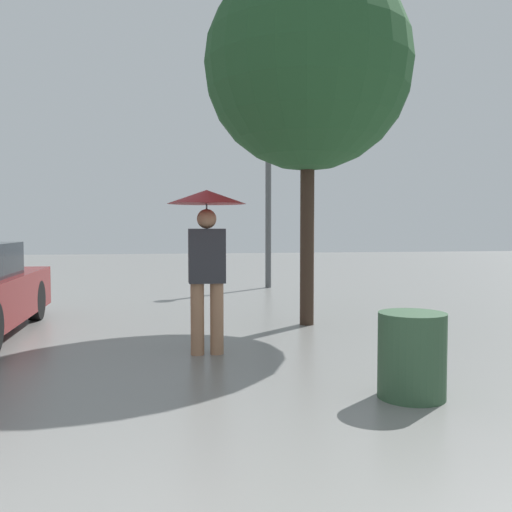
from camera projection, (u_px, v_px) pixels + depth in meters
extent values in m
cylinder|color=#9E7051|center=(197.00, 319.00, 6.63)|extent=(0.16, 0.16, 0.84)
cylinder|color=#9E7051|center=(217.00, 318.00, 6.67)|extent=(0.16, 0.16, 0.84)
cube|color=#2D2D33|center=(207.00, 256.00, 6.62)|extent=(0.42, 0.25, 0.63)
sphere|color=#9E7051|center=(207.00, 219.00, 6.59)|extent=(0.23, 0.23, 0.23)
cylinder|color=#515456|center=(207.00, 233.00, 6.60)|extent=(0.02, 0.02, 0.67)
cone|color=maroon|center=(207.00, 197.00, 6.58)|extent=(0.91, 0.91, 0.16)
cylinder|color=black|center=(36.00, 300.00, 9.11)|extent=(0.18, 0.63, 0.63)
cylinder|color=#38281E|center=(307.00, 225.00, 8.62)|extent=(0.21, 0.21, 3.03)
sphere|color=#234C28|center=(308.00, 66.00, 8.50)|extent=(3.10, 3.10, 3.10)
cylinder|color=#515456|center=(268.00, 214.00, 13.88)|extent=(0.14, 0.14, 3.62)
sphere|color=beige|center=(268.00, 134.00, 13.78)|extent=(0.36, 0.36, 0.36)
cylinder|color=#2D4C33|center=(412.00, 355.00, 4.96)|extent=(0.59, 0.59, 0.75)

